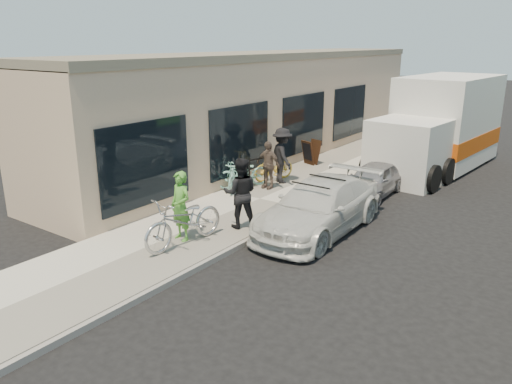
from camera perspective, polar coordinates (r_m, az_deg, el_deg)
The scene contains 17 objects.
ground at distance 11.49m, azimuth -0.08°, elevation -6.94°, with size 120.00×120.00×0.00m, color black.
sidewalk at distance 14.83m, azimuth 0.44°, elevation -1.03°, with size 3.00×34.00×0.15m, color #B1AE9F.
curb at distance 14.05m, azimuth 5.61°, elevation -2.20°, with size 0.12×34.00×0.13m, color gray.
storefront at distance 20.22m, azimuth 1.15°, elevation 9.76°, with size 3.60×20.00×4.22m.
bike_rack at distance 15.83m, azimuth 0.14°, elevation 2.59°, with size 0.27×0.65×0.96m.
sandwich_board at distance 18.96m, azimuth 6.27°, elevation 4.55°, with size 0.71×0.71×0.91m.
sedan_white at distance 12.62m, azimuth 7.23°, elevation -1.68°, with size 1.84×4.49×1.34m.
sedan_silver at distance 15.89m, azimuth 13.23°, elevation 1.38°, with size 1.21×3.01×1.03m, color gray.
moving_truck at distance 19.97m, azimuth 20.30°, elevation 6.82°, with size 3.14×7.07×3.38m.
tandem_bike at distance 11.43m, azimuth -8.19°, elevation -3.31°, with size 0.77×2.20×1.16m, color silver.
woman_rider at distance 11.68m, azimuth -8.60°, elevation -1.61°, with size 0.60×0.39×1.65m, color #4C9732.
man_standing at distance 12.31m, azimuth -1.79°, elevation -0.13°, with size 0.86×0.67×1.78m, color black.
cruiser_bike_a at distance 15.52m, azimuth -2.34°, elevation 1.87°, with size 0.44×1.56×0.94m, color #90D6C4.
cruiser_bike_b at distance 15.85m, azimuth -1.46°, elevation 2.18°, with size 0.62×1.77×0.93m, color #90D6C4.
cruiser_bike_c at distance 16.67m, azimuth 2.06°, elevation 2.94°, with size 0.44×1.57×0.94m, color gold.
bystander_a at distance 16.31m, azimuth 3.01°, elevation 4.18°, with size 1.17×0.67×1.81m, color black.
bystander_b at distance 15.69m, azimuth 1.37°, elevation 3.12°, with size 0.88×0.37×1.51m, color brown.
Camera 1 is at (6.15, -8.52, 4.65)m, focal length 35.00 mm.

